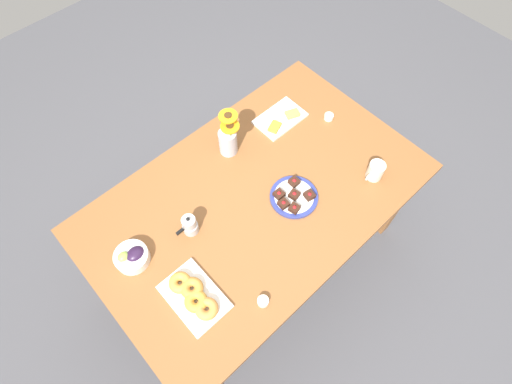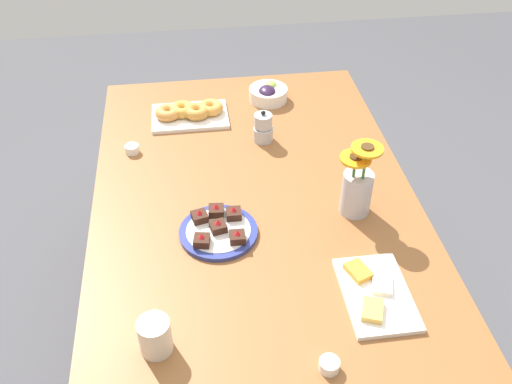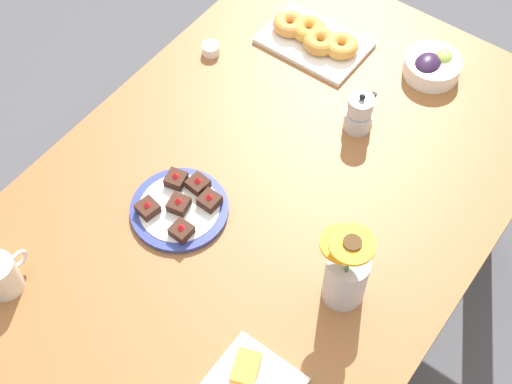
% 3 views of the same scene
% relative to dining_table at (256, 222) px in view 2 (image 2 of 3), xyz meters
% --- Properties ---
extents(ground_plane, '(6.00, 6.00, 0.00)m').
position_rel_dining_table_xyz_m(ground_plane, '(0.00, 0.00, -0.65)').
color(ground_plane, '#4C4C51').
extents(dining_table, '(1.60, 1.00, 0.74)m').
position_rel_dining_table_xyz_m(dining_table, '(0.00, 0.00, 0.00)').
color(dining_table, brown).
rests_on(dining_table, ground_plane).
extents(coffee_mug, '(0.11, 0.08, 0.09)m').
position_rel_dining_table_xyz_m(coffee_mug, '(-0.49, 0.30, 0.13)').
color(coffee_mug, beige).
rests_on(coffee_mug, dining_table).
extents(grape_bowl, '(0.15, 0.15, 0.07)m').
position_rel_dining_table_xyz_m(grape_bowl, '(0.60, -0.13, 0.12)').
color(grape_bowl, white).
rests_on(grape_bowl, dining_table).
extents(cheese_platter, '(0.26, 0.17, 0.03)m').
position_rel_dining_table_xyz_m(cheese_platter, '(-0.41, -0.25, 0.10)').
color(cheese_platter, white).
rests_on(cheese_platter, dining_table).
extents(croissant_platter, '(0.19, 0.28, 0.05)m').
position_rel_dining_table_xyz_m(croissant_platter, '(0.51, 0.18, 0.11)').
color(croissant_platter, white).
rests_on(croissant_platter, dining_table).
extents(jam_cup_honey, '(0.05, 0.05, 0.03)m').
position_rel_dining_table_xyz_m(jam_cup_honey, '(0.32, 0.39, 0.10)').
color(jam_cup_honey, white).
rests_on(jam_cup_honey, dining_table).
extents(jam_cup_berry, '(0.05, 0.05, 0.03)m').
position_rel_dining_table_xyz_m(jam_cup_berry, '(-0.60, -0.09, 0.10)').
color(jam_cup_berry, white).
rests_on(jam_cup_berry, dining_table).
extents(dessert_plate, '(0.23, 0.23, 0.05)m').
position_rel_dining_table_xyz_m(dessert_plate, '(-0.12, 0.13, 0.10)').
color(dessert_plate, navy).
rests_on(dessert_plate, dining_table).
extents(flower_vase, '(0.11, 0.11, 0.25)m').
position_rel_dining_table_xyz_m(flower_vase, '(-0.08, -0.29, 0.17)').
color(flower_vase, '#B2B2BC').
rests_on(flower_vase, dining_table).
extents(moka_pot, '(0.11, 0.07, 0.12)m').
position_rel_dining_table_xyz_m(moka_pot, '(0.33, -0.07, 0.13)').
color(moka_pot, '#B7B7BC').
rests_on(moka_pot, dining_table).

